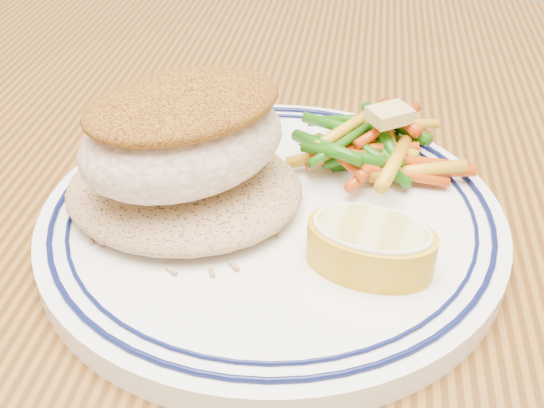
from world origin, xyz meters
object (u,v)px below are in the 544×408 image
at_px(plate, 272,220).
at_px(lemon_wedge, 371,244).
at_px(fish_fillet, 183,133).
at_px(vegetable_pile, 376,146).
at_px(rice_pilaf, 184,185).
at_px(dining_table, 271,391).

bearing_deg(plate, lemon_wedge, -35.68).
height_order(plate, fish_fillet, fish_fillet).
bearing_deg(vegetable_pile, lemon_wedge, -90.51).
bearing_deg(rice_pilaf, lemon_wedge, -21.07).
relative_size(rice_pilaf, vegetable_pile, 1.17).
bearing_deg(fish_fillet, rice_pilaf, 133.03).
xyz_separation_m(plate, vegetable_pile, (0.05, 0.06, 0.02)).
bearing_deg(dining_table, fish_fillet, 149.93).
relative_size(fish_fillet, lemon_wedge, 1.95).
height_order(dining_table, rice_pilaf, rice_pilaf).
xyz_separation_m(plate, rice_pilaf, (-0.05, 0.00, 0.02)).
bearing_deg(plate, fish_fillet, -177.08).
bearing_deg(vegetable_pile, plate, -134.40).
distance_m(plate, rice_pilaf, 0.05).
xyz_separation_m(fish_fillet, lemon_wedge, (0.10, -0.04, -0.03)).
xyz_separation_m(dining_table, rice_pilaf, (-0.05, 0.03, 0.12)).
relative_size(rice_pilaf, fish_fillet, 0.96).
relative_size(plate, vegetable_pile, 2.28).
bearing_deg(rice_pilaf, plate, -1.15).
distance_m(fish_fillet, lemon_wedge, 0.11).
distance_m(rice_pilaf, fish_fillet, 0.03).
bearing_deg(fish_fillet, plate, 2.92).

